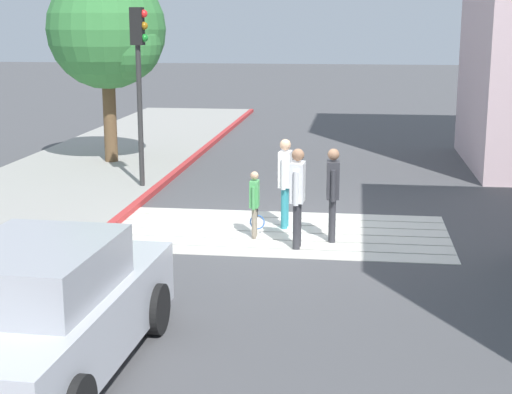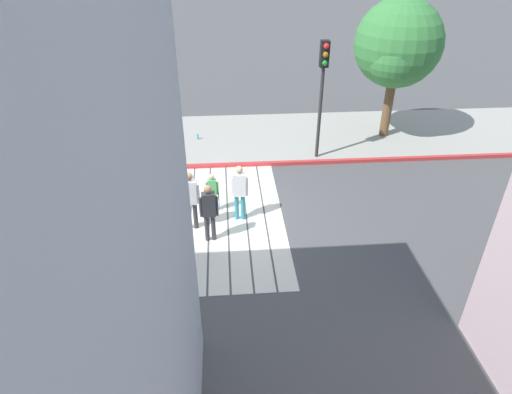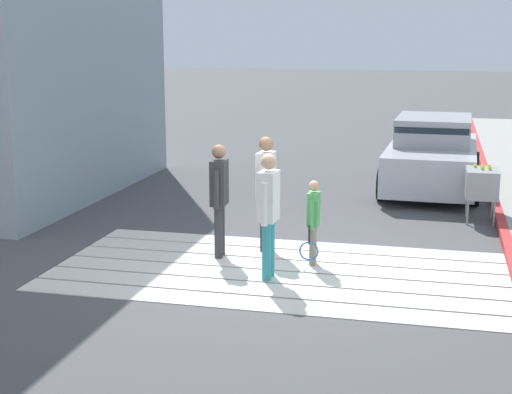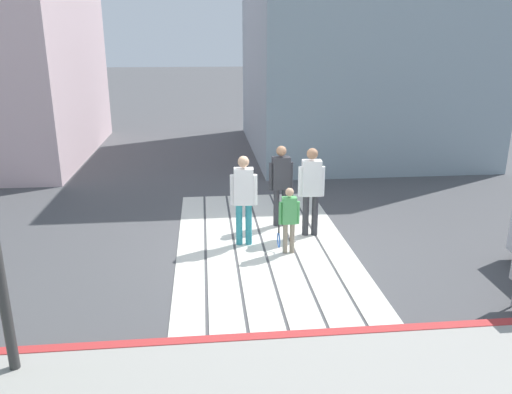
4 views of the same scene
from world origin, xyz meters
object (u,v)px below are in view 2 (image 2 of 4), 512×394
Objects in this scene: traffic_light_corner at (323,78)px; street_tree at (397,47)px; car_parked_near_curb at (23,172)px; water_bottle at (198,136)px; pedestrian_adult_lead at (239,189)px; tennis_ball_cart at (115,157)px; pedestrian_adult_trailing at (209,209)px; pedestrian_adult_side at (191,197)px; pedestrian_child_with_racket at (213,191)px.

traffic_light_corner is 3.53m from street_tree.
car_parked_near_curb is 19.82× the size of water_bottle.
pedestrian_adult_lead is at bearing -48.63° from street_tree.
tennis_ball_cart is 0.59× the size of pedestrian_adult_trailing.
pedestrian_adult_lead is at bearing 72.91° from car_parked_near_curb.
car_parked_near_curb is 6.66m from pedestrian_adult_trailing.
pedestrian_adult_trailing is (6.26, -6.89, -2.63)m from street_tree.
car_parked_near_curb is 6.40m from water_bottle.
street_tree is 9.67m from pedestrian_adult_side.
pedestrian_child_with_racket is (-0.49, -0.77, -0.31)m from pedestrian_adult_lead.
pedestrian_adult_lead is at bearing 14.38° from water_bottle.
pedestrian_adult_trailing reaches higher than car_parked_near_curb.
pedestrian_child_with_racket is (3.17, -3.76, -2.33)m from traffic_light_corner.
pedestrian_adult_trailing is at bearing 39.48° from tennis_ball_cart.
pedestrian_adult_lead is (2.98, 4.08, 0.32)m from tennis_ball_cart.
tennis_ball_cart is at bearing -140.69° from pedestrian_adult_side.
street_tree is 9.67m from pedestrian_adult_trailing.
water_bottle is (-3.49, 5.34, -0.50)m from car_parked_near_curb.
pedestrian_adult_trailing reaches higher than tennis_ball_cart.
street_tree is 4.24× the size of pedestrian_child_with_racket.
pedestrian_child_with_racket is at bearing 177.09° from pedestrian_adult_trailing.
street_tree is at bearing 118.56° from traffic_light_corner.
tennis_ball_cart is 3.74m from water_bottle.
water_bottle is at bearing -174.87° from pedestrian_adult_trailing.
pedestrian_adult_side is (2.43, 5.42, 0.31)m from car_parked_near_curb.
street_tree is 8.21m from water_bottle.
tennis_ball_cart is at bearing -84.51° from traffic_light_corner.
traffic_light_corner is 0.80× the size of street_tree.
water_bottle is 5.98m from pedestrian_adult_side.
pedestrian_adult_side reaches higher than car_parked_near_curb.
car_parked_near_curb is 13.53m from street_tree.
traffic_light_corner reaches higher than pedestrian_adult_trailing.
pedestrian_adult_trailing is 1.37× the size of pedestrian_child_with_racket.
traffic_light_corner is 5.57m from water_bottle.
car_parked_near_curb is 2.54× the size of pedestrian_adult_trailing.
street_tree is (-1.66, 3.05, 0.59)m from traffic_light_corner.
traffic_light_corner reaches higher than pedestrian_child_with_racket.
pedestrian_adult_trailing is at bearing 62.97° from car_parked_near_curb.
pedestrian_adult_lead is at bearing 57.66° from pedestrian_child_with_racket.
pedestrian_adult_trailing is at bearing 40.44° from pedestrian_adult_side.
pedestrian_adult_lead is (5.58, 1.43, 0.79)m from water_bottle.
street_tree is 8.47m from pedestrian_adult_lead.
water_bottle is 0.13× the size of pedestrian_adult_lead.
tennis_ball_cart is at bearing -127.02° from pedestrian_child_with_racket.
pedestrian_adult_side is (-0.60, -0.51, 0.04)m from pedestrian_adult_trailing.
pedestrian_child_with_racket is at bearing -49.86° from traffic_light_corner.
water_bottle is at bearing 134.42° from tennis_ball_cart.
pedestrian_adult_side is at bearing -47.30° from traffic_light_corner.
pedestrian_child_with_racket is at bearing -122.34° from pedestrian_adult_lead.
pedestrian_adult_lead is 1.27m from pedestrian_adult_trailing.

